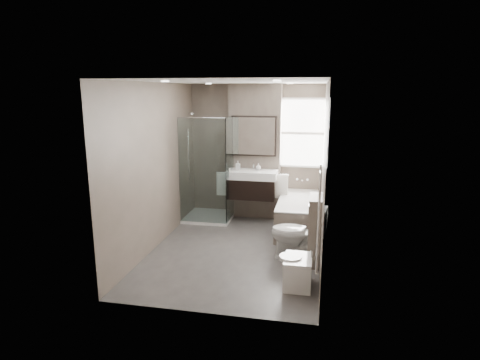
% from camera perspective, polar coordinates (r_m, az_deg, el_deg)
% --- Properties ---
extents(room, '(2.70, 3.90, 2.70)m').
position_cam_1_polar(room, '(6.11, -0.50, 1.53)').
color(room, '#464340').
rests_on(room, ground).
extents(vanity_pier, '(1.00, 0.25, 2.60)m').
position_cam_1_polar(vanity_pier, '(7.83, 2.16, 4.00)').
color(vanity_pier, '#655A50').
rests_on(vanity_pier, ground).
extents(vanity, '(0.95, 0.47, 0.66)m').
position_cam_1_polar(vanity, '(7.59, 1.71, -0.56)').
color(vanity, black).
rests_on(vanity, vanity_pier).
extents(mirror_cabinet, '(0.86, 0.08, 0.76)m').
position_cam_1_polar(mirror_cabinet, '(7.62, 1.99, 6.27)').
color(mirror_cabinet, black).
rests_on(mirror_cabinet, vanity_pier).
extents(towel_left, '(0.24, 0.06, 0.44)m').
position_cam_1_polar(towel_left, '(7.69, -2.44, -0.56)').
color(towel_left, white).
rests_on(towel_left, vanity_pier).
extents(towel_right, '(0.24, 0.06, 0.44)m').
position_cam_1_polar(towel_right, '(7.51, 5.90, -0.94)').
color(towel_right, white).
rests_on(towel_right, vanity_pier).
extents(shower_enclosure, '(0.90, 0.90, 2.00)m').
position_cam_1_polar(shower_enclosure, '(7.74, -3.89, -2.23)').
color(shower_enclosure, white).
rests_on(shower_enclosure, ground).
extents(bathtub, '(0.75, 1.60, 0.57)m').
position_cam_1_polar(bathtub, '(7.30, 8.46, -4.71)').
color(bathtub, '#655A50').
rests_on(bathtub, ground).
extents(window, '(0.98, 0.06, 1.33)m').
position_cam_1_polar(window, '(7.79, 8.90, 6.60)').
color(window, white).
rests_on(window, room).
extents(toilet, '(0.85, 0.54, 0.82)m').
position_cam_1_polar(toilet, '(6.04, 8.25, -7.53)').
color(toilet, white).
rests_on(toilet, ground).
extents(cistern_box, '(0.19, 0.55, 1.00)m').
position_cam_1_polar(cistern_box, '(5.95, 10.58, -6.98)').
color(cistern_box, '#655A50').
rests_on(cistern_box, ground).
extents(bidet, '(0.42, 0.48, 0.51)m').
position_cam_1_polar(bidet, '(5.34, 8.15, -12.69)').
color(bidet, white).
rests_on(bidet, ground).
extents(towel_radiator, '(0.03, 0.49, 1.10)m').
position_cam_1_polar(towel_radiator, '(4.48, 11.12, -5.29)').
color(towel_radiator, silver).
rests_on(towel_radiator, room).
extents(soap_bottle_a, '(0.08, 0.08, 0.17)m').
position_cam_1_polar(soap_bottle_a, '(7.59, -0.29, 2.11)').
color(soap_bottle_a, white).
rests_on(soap_bottle_a, vanity).
extents(soap_bottle_b, '(0.10, 0.10, 0.13)m').
position_cam_1_polar(soap_bottle_b, '(7.59, 2.63, 1.91)').
color(soap_bottle_b, white).
rests_on(soap_bottle_b, vanity).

